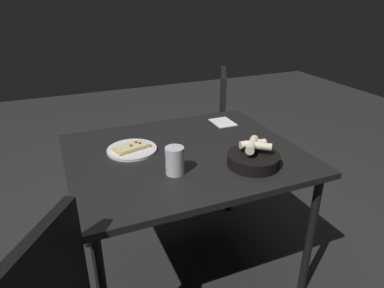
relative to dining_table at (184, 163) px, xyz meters
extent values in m
plane|color=#272727|center=(0.00, 0.00, -0.69)|extent=(8.00, 8.00, 0.00)
cube|color=black|center=(0.00, 0.00, 0.05)|extent=(0.94, 1.13, 0.03)
cylinder|color=black|center=(-0.41, -0.50, -0.33)|extent=(0.04, 0.04, 0.72)
cylinder|color=black|center=(-0.41, 0.50, -0.33)|extent=(0.04, 0.04, 0.72)
cylinder|color=black|center=(0.41, 0.50, -0.33)|extent=(0.04, 0.04, 0.72)
cylinder|color=white|center=(-0.11, -0.24, 0.07)|extent=(0.25, 0.25, 0.01)
cube|color=tan|center=(-0.11, -0.24, 0.08)|extent=(0.13, 0.20, 0.01)
cube|color=beige|center=(-0.11, -0.24, 0.09)|extent=(0.12, 0.18, 0.01)
sphere|color=brown|center=(-0.12, -0.19, 0.09)|extent=(0.02, 0.02, 0.02)
sphere|color=brown|center=(-0.11, -0.24, 0.09)|extent=(0.02, 0.02, 0.02)
sphere|color=brown|center=(-0.14, -0.21, 0.09)|extent=(0.02, 0.02, 0.02)
cylinder|color=black|center=(0.25, 0.24, 0.09)|extent=(0.24, 0.24, 0.06)
cylinder|color=#F2E4BF|center=(0.21, 0.26, 0.15)|extent=(0.05, 0.13, 0.04)
cylinder|color=#F2E4BF|center=(0.26, 0.25, 0.16)|extent=(0.10, 0.12, 0.03)
cylinder|color=#F2E4BF|center=(0.24, 0.24, 0.16)|extent=(0.13, 0.12, 0.04)
cylinder|color=#A01F14|center=(0.31, 0.22, 0.08)|extent=(0.06, 0.06, 0.03)
cylinder|color=silver|center=(0.19, -0.12, 0.12)|extent=(0.08, 0.08, 0.13)
cylinder|color=#B28F1D|center=(0.19, -0.12, 0.09)|extent=(0.07, 0.07, 0.06)
cube|color=white|center=(-0.29, 0.37, 0.06)|extent=(0.16, 0.12, 0.00)
cube|color=black|center=(-0.82, 0.41, -0.25)|extent=(0.59, 0.59, 0.04)
cube|color=black|center=(-0.73, 0.59, 0.02)|extent=(0.39, 0.22, 0.49)
cylinder|color=black|center=(-1.07, 0.33, -0.48)|extent=(0.03, 0.03, 0.42)
cylinder|color=black|center=(-0.73, 0.16, -0.48)|extent=(0.03, 0.03, 0.42)
cylinder|color=black|center=(-0.90, 0.67, -0.48)|extent=(0.03, 0.03, 0.42)
cylinder|color=black|center=(-0.56, 0.50, -0.48)|extent=(0.03, 0.03, 0.42)
camera|label=1|loc=(1.44, -0.56, 0.81)|focal=32.29mm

